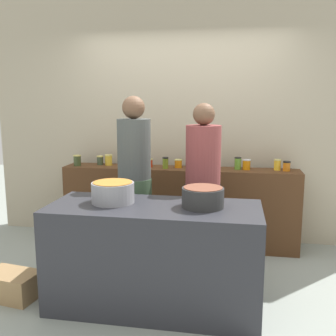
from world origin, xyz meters
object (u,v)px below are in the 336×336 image
cooking_pot_center (203,197)px  preserve_jar_9 (238,163)px  preserve_jar_8 (216,164)px  preserve_jar_12 (287,166)px  preserve_jar_7 (191,162)px  preserve_jar_4 (149,163)px  preserve_jar_11 (277,165)px  preserve_jar_6 (178,163)px  preserve_jar_0 (77,160)px  preserve_jar_2 (109,160)px  preserve_jar_1 (100,160)px  cook_with_tongs (135,193)px  preserve_jar_3 (128,161)px  cooking_pot_left (113,192)px  bread_crate (12,285)px  preserve_jar_5 (165,163)px  preserve_jar_10 (246,164)px  cook_in_cap (203,199)px

cooking_pot_center → preserve_jar_9: bearing=79.0°
preserve_jar_8 → preserve_jar_12: preserve_jar_8 is taller
preserve_jar_7 → preserve_jar_9: preserve_jar_7 is taller
preserve_jar_4 → preserve_jar_11: preserve_jar_11 is taller
preserve_jar_6 → cooking_pot_center: 1.45m
preserve_jar_0 → preserve_jar_9: 1.87m
cooking_pot_center → preserve_jar_4: bearing=118.3°
preserve_jar_7 → cooking_pot_center: bearing=-79.9°
preserve_jar_2 → cooking_pot_center: bearing=-48.7°
preserve_jar_9 → preserve_jar_1: bearing=178.7°
preserve_jar_0 → preserve_jar_4: size_ratio=1.30×
preserve_jar_8 → cook_with_tongs: bearing=-135.0°
preserve_jar_0 → preserve_jar_3: bearing=8.9°
cooking_pot_left → cook_with_tongs: bearing=88.3°
preserve_jar_8 → bread_crate: size_ratio=0.27×
preserve_jar_5 → cooking_pot_center: (0.54, -1.31, -0.05)m
preserve_jar_5 → preserve_jar_7: size_ratio=0.93×
preserve_jar_5 → cook_with_tongs: (-0.18, -0.68, -0.19)m
preserve_jar_7 → cook_with_tongs: 0.93m
preserve_jar_3 → bread_crate: (-0.63, -1.52, -0.86)m
preserve_jar_11 → cooking_pot_center: bearing=-116.3°
preserve_jar_0 → preserve_jar_4: preserve_jar_0 is taller
preserve_jar_4 → preserve_jar_8: bearing=0.7°
preserve_jar_4 → cooking_pot_left: cooking_pot_left is taller
preserve_jar_8 → preserve_jar_6: bearing=178.0°
preserve_jar_4 → preserve_jar_6: preserve_jar_4 is taller
preserve_jar_1 → preserve_jar_5: size_ratio=0.83×
preserve_jar_8 → preserve_jar_2: bearing=178.0°
preserve_jar_10 → bread_crate: preserve_jar_10 is taller
preserve_jar_8 → preserve_jar_11: bearing=3.7°
preserve_jar_2 → preserve_jar_12: bearing=-1.0°
preserve_jar_11 → preserve_jar_8: bearing=-176.3°
preserve_jar_0 → preserve_jar_2: (0.35, 0.11, -0.00)m
cook_in_cap → cooking_pot_center: bearing=-85.1°
preserve_jar_3 → preserve_jar_10: bearing=-0.4°
preserve_jar_1 → preserve_jar_9: 1.63m
preserve_jar_2 → cook_with_tongs: (0.53, -0.79, -0.19)m
preserve_jar_3 → preserve_jar_7: 0.75m
preserve_jar_0 → preserve_jar_7: bearing=4.4°
bread_crate → preserve_jar_6: bearing=50.8°
preserve_jar_0 → cooking_pot_left: size_ratio=0.37×
preserve_jar_4 → preserve_jar_0: bearing=-176.0°
preserve_jar_5 → preserve_jar_7: (0.29, 0.10, 0.00)m
preserve_jar_5 → cooking_pot_center: size_ratio=0.39×
preserve_jar_0 → preserve_jar_5: bearing=0.3°
preserve_jar_3 → cooking_pot_center: bearing=-54.5°
preserve_jar_3 → preserve_jar_12: (1.80, -0.02, -0.00)m
preserve_jar_4 → cooking_pot_center: size_ratio=0.30×
preserve_jar_1 → bread_crate: preserve_jar_1 is taller
preserve_jar_7 → bread_crate: bearing=-132.1°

